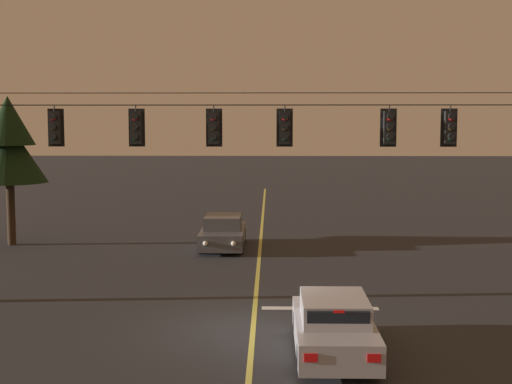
{
  "coord_description": "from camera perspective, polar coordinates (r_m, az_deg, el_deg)",
  "views": [
    {
      "loc": [
        0.46,
        -19.01,
        5.5
      ],
      "look_at": [
        0.0,
        3.66,
        3.24
      ],
      "focal_mm": 51.88,
      "sensor_mm": 36.0,
      "label": 1
    }
  ],
  "objects": [
    {
      "name": "traffic_light_right_inner",
      "position": [
        21.66,
        2.23,
        4.99
      ],
      "size": [
        0.48,
        0.41,
        1.22
      ],
      "color": "black"
    },
    {
      "name": "signal_span_assembly",
      "position": [
        21.75,
        -0.05,
        1.2
      ],
      "size": [
        18.99,
        0.32,
        7.29
      ],
      "color": "#2D2116",
      "rests_on": "ground"
    },
    {
      "name": "tree_verge_near",
      "position": [
        33.69,
        -18.53,
        3.52
      ],
      "size": [
        3.25,
        3.25,
        6.47
      ],
      "color": "#332316",
      "rests_on": "ground"
    },
    {
      "name": "traffic_light_leftmost",
      "position": [
        22.58,
        -15.28,
        4.82
      ],
      "size": [
        0.48,
        0.41,
        1.22
      ],
      "color": "black"
    },
    {
      "name": "traffic_light_rightmost",
      "position": [
        21.93,
        10.23,
        4.91
      ],
      "size": [
        0.48,
        0.41,
        1.22
      ],
      "color": "black"
    },
    {
      "name": "car_waiting_near_lane",
      "position": [
        17.65,
        6.01,
        -10.3
      ],
      "size": [
        1.8,
        4.33,
        1.39
      ],
      "color": "#A5A5AD",
      "rests_on": "ground"
    },
    {
      "name": "traffic_light_centre",
      "position": [
        21.72,
        -3.28,
        4.99
      ],
      "size": [
        0.48,
        0.41,
        1.22
      ],
      "color": "black"
    },
    {
      "name": "traffic_light_far_right",
      "position": [
        22.28,
        14.74,
        4.83
      ],
      "size": [
        0.48,
        0.41,
        1.22
      ],
      "color": "black"
    },
    {
      "name": "car_oncoming_lead",
      "position": [
        31.52,
        -2.56,
        -3.17
      ],
      "size": [
        1.8,
        4.42,
        1.39
      ],
      "color": "#4C4C51",
      "rests_on": "ground"
    },
    {
      "name": "stop_bar_paint",
      "position": [
        21.83,
        4.97,
        -8.92
      ],
      "size": [
        3.4,
        0.36,
        0.01
      ],
      "primitive_type": "cube",
      "color": "silver",
      "rests_on": "ground"
    },
    {
      "name": "lane_centre_stripe",
      "position": [
        28.22,
        0.21,
        -5.54
      ],
      "size": [
        0.14,
        60.0,
        0.01
      ],
      "primitive_type": "cube",
      "color": "#D1C64C",
      "rests_on": "ground"
    },
    {
      "name": "traffic_light_left_inner",
      "position": [
        22.02,
        -9.25,
        4.93
      ],
      "size": [
        0.48,
        0.41,
        1.22
      ],
      "color": "black"
    },
    {
      "name": "ground_plane",
      "position": [
        19.8,
        -0.22,
        -10.44
      ],
      "size": [
        180.0,
        180.0,
        0.0
      ],
      "primitive_type": "plane",
      "color": "#28282B"
    }
  ]
}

